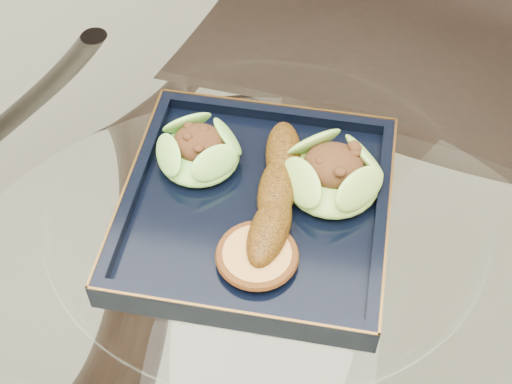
# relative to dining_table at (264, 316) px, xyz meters

# --- Properties ---
(dining_table) EXTENTS (1.13, 1.13, 0.77)m
(dining_table) POSITION_rel_dining_table_xyz_m (0.00, 0.00, 0.00)
(dining_table) COLOR white
(dining_table) RESTS_ON ground
(dining_chair) EXTENTS (0.54, 0.54, 1.06)m
(dining_chair) POSITION_rel_dining_table_xyz_m (0.11, 0.56, -0.00)
(dining_chair) COLOR black
(dining_chair) RESTS_ON ground
(navy_plate) EXTENTS (0.27, 0.27, 0.02)m
(navy_plate) POSITION_rel_dining_table_xyz_m (-0.01, 0.02, 0.17)
(navy_plate) COLOR black
(navy_plate) RESTS_ON dining_table
(lettuce_wrap_left) EXTENTS (0.11, 0.11, 0.03)m
(lettuce_wrap_left) POSITION_rel_dining_table_xyz_m (-0.09, 0.07, 0.20)
(lettuce_wrap_left) COLOR #4B8D29
(lettuce_wrap_left) RESTS_ON navy_plate
(lettuce_wrap_right) EXTENTS (0.13, 0.13, 0.04)m
(lettuce_wrap_right) POSITION_rel_dining_table_xyz_m (0.06, 0.06, 0.20)
(lettuce_wrap_right) COLOR #6CA22F
(lettuce_wrap_right) RESTS_ON navy_plate
(roasted_plantain) EXTENTS (0.04, 0.18, 0.03)m
(roasted_plantain) POSITION_rel_dining_table_xyz_m (0.00, 0.03, 0.20)
(roasted_plantain) COLOR #653B0A
(roasted_plantain) RESTS_ON navy_plate
(crumb_patty) EXTENTS (0.09, 0.09, 0.01)m
(crumb_patty) POSITION_rel_dining_table_xyz_m (-0.00, -0.04, 0.19)
(crumb_patty) COLOR gold
(crumb_patty) RESTS_ON navy_plate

